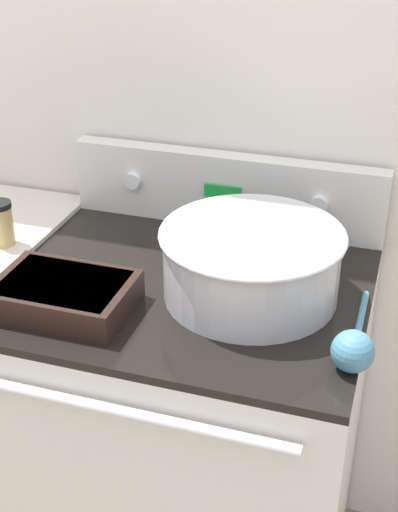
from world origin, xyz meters
name	(u,v)px	position (x,y,z in m)	size (l,w,h in m)	color
kitchen_wall	(235,79)	(0.00, 0.68, 1.25)	(8.00, 0.05, 2.50)	silver
stove_range	(189,442)	(0.00, 0.32, 0.45)	(0.76, 0.67, 0.91)	silver
control_panel	(226,190)	(0.00, 0.62, 1.00)	(0.76, 0.07, 0.18)	silver
mixing_bowl	(251,260)	(0.14, 0.31, 0.99)	(0.37, 0.37, 0.15)	silver
casserole_dish	(64,293)	(-0.20, 0.15, 0.94)	(0.27, 0.19, 0.06)	black
ladle	(353,349)	(0.37, 0.14, 0.94)	(0.08, 0.29, 0.08)	teal
spice_jar_black_cap	(1,223)	(-0.45, 0.34, 0.97)	(0.06, 0.06, 0.10)	tan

